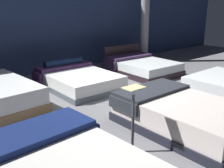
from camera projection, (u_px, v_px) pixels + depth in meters
ground_plane at (126, 107)px, 5.31m from camera, size 18.00×18.00×0.02m
showroom_back_wall at (38, 13)px, 7.51m from camera, size 18.00×0.06×3.50m
bed_1 at (182, 114)px, 4.34m from camera, size 1.48×2.13×0.53m
bed_4 at (78, 79)px, 6.52m from camera, size 1.64×2.03×0.62m
bed_5 at (141, 66)px, 7.89m from camera, size 1.64×2.03×0.74m
price_sign at (133, 128)px, 3.57m from camera, size 0.28×0.24×0.95m
support_pillar at (145, 12)px, 9.05m from camera, size 0.30×0.30×3.50m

